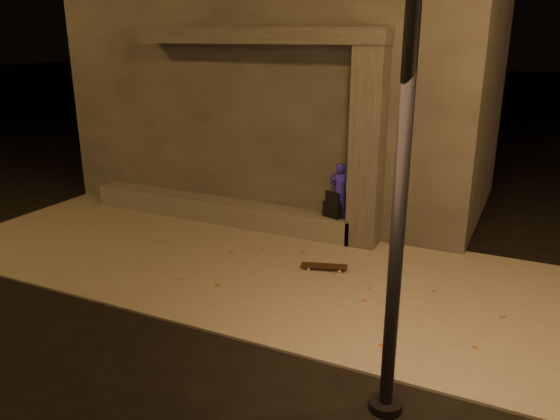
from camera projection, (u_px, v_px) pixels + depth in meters
The scene contains 10 objects.
ground at pixel (169, 314), 7.80m from camera, with size 120.00×120.00×0.00m, color black.
sidewalk at pixel (239, 262), 9.51m from camera, with size 11.00×4.40×0.04m, color slate.
building at pixel (294, 87), 12.98m from camera, with size 9.00×5.10×5.22m.
ledge at pixel (218, 210), 11.55m from camera, with size 6.00×0.55×0.45m, color #55524D.
column at pixel (367, 150), 9.75m from camera, with size 0.55×0.55×3.60m, color #33302F.
canopy at pixel (259, 36), 10.10m from camera, with size 5.00×0.70×0.28m, color #33302F.
skateboarder at pixel (340, 190), 10.21m from camera, with size 0.39×0.25×1.06m, color #261BB0.
backpack at pixel (334, 208), 10.36m from camera, with size 0.42×0.34×0.51m.
skateboard at pixel (324, 266), 9.12m from camera, with size 0.80×0.41×0.08m.
street_lamp_0 at pixel (412, 22), 4.62m from camera, with size 0.36×0.36×6.86m.
Camera 1 is at (4.45, -5.59, 3.81)m, focal length 35.00 mm.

